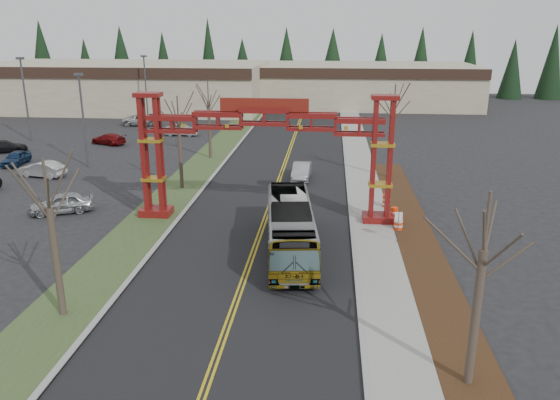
# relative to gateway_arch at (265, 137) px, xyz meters

# --- Properties ---
(ground) EXTENTS (200.00, 200.00, 0.00)m
(ground) POSITION_rel_gateway_arch_xyz_m (-0.00, -18.00, -5.98)
(ground) COLOR black
(ground) RESTS_ON ground
(road) EXTENTS (12.00, 110.00, 0.02)m
(road) POSITION_rel_gateway_arch_xyz_m (-0.00, 7.00, -5.97)
(road) COLOR black
(road) RESTS_ON ground
(lane_line_left) EXTENTS (0.12, 100.00, 0.01)m
(lane_line_left) POSITION_rel_gateway_arch_xyz_m (-0.12, 7.00, -5.96)
(lane_line_left) COLOR gold
(lane_line_left) RESTS_ON road
(lane_line_right) EXTENTS (0.12, 100.00, 0.01)m
(lane_line_right) POSITION_rel_gateway_arch_xyz_m (0.12, 7.00, -5.96)
(lane_line_right) COLOR gold
(lane_line_right) RESTS_ON road
(curb_right) EXTENTS (0.30, 110.00, 0.15)m
(curb_right) POSITION_rel_gateway_arch_xyz_m (6.15, 7.00, -5.91)
(curb_right) COLOR #969792
(curb_right) RESTS_ON ground
(sidewalk_right) EXTENTS (2.60, 110.00, 0.14)m
(sidewalk_right) POSITION_rel_gateway_arch_xyz_m (7.60, 7.00, -5.91)
(sidewalk_right) COLOR gray
(sidewalk_right) RESTS_ON ground
(landscape_strip) EXTENTS (2.60, 50.00, 0.12)m
(landscape_strip) POSITION_rel_gateway_arch_xyz_m (10.20, -8.00, -5.92)
(landscape_strip) COLOR #301E10
(landscape_strip) RESTS_ON ground
(grass_median) EXTENTS (4.00, 110.00, 0.08)m
(grass_median) POSITION_rel_gateway_arch_xyz_m (-8.00, 7.00, -5.94)
(grass_median) COLOR #334522
(grass_median) RESTS_ON ground
(curb_left) EXTENTS (0.30, 110.00, 0.15)m
(curb_left) POSITION_rel_gateway_arch_xyz_m (-6.15, 7.00, -5.91)
(curb_left) COLOR #969792
(curb_left) RESTS_ON ground
(gateway_arch) EXTENTS (18.20, 1.60, 8.90)m
(gateway_arch) POSITION_rel_gateway_arch_xyz_m (0.00, 0.00, 0.00)
(gateway_arch) COLOR #58100B
(gateway_arch) RESTS_ON ground
(retail_building_west) EXTENTS (46.00, 22.30, 7.50)m
(retail_building_west) POSITION_rel_gateway_arch_xyz_m (-30.00, 53.96, -2.22)
(retail_building_west) COLOR tan
(retail_building_west) RESTS_ON ground
(retail_building_east) EXTENTS (38.00, 20.30, 7.00)m
(retail_building_east) POSITION_rel_gateway_arch_xyz_m (10.00, 61.95, -2.47)
(retail_building_east) COLOR tan
(retail_building_east) RESTS_ON ground
(conifer_treeline) EXTENTS (116.10, 5.60, 13.00)m
(conifer_treeline) POSITION_rel_gateway_arch_xyz_m (0.25, 74.00, 0.50)
(conifer_treeline) COLOR black
(conifer_treeline) RESTS_ON ground
(transit_bus) EXTENTS (3.93, 11.58, 3.16)m
(transit_bus) POSITION_rel_gateway_arch_xyz_m (2.22, -5.81, -4.40)
(transit_bus) COLOR #A5A8AC
(transit_bus) RESTS_ON ground
(silver_sedan) EXTENTS (1.67, 4.44, 1.45)m
(silver_sedan) POSITION_rel_gateway_arch_xyz_m (1.99, 11.15, -5.26)
(silver_sedan) COLOR #A5A8AD
(silver_sedan) RESTS_ON ground
(parked_car_near_a) EXTENTS (4.84, 3.52, 1.53)m
(parked_car_near_a) POSITION_rel_gateway_arch_xyz_m (-15.14, 0.00, -5.22)
(parked_car_near_a) COLOR #A5A9AC
(parked_car_near_a) RESTS_ON ground
(parked_car_near_b) EXTENTS (4.55, 2.30, 1.43)m
(parked_car_near_b) POSITION_rel_gateway_arch_xyz_m (-21.75, 9.71, -5.27)
(parked_car_near_b) COLOR silver
(parked_car_near_b) RESTS_ON ground
(parked_car_mid_a) EXTENTS (4.79, 3.45, 1.29)m
(parked_car_mid_a) POSITION_rel_gateway_arch_xyz_m (-21.44, 24.40, -5.34)
(parked_car_mid_a) COLOR maroon
(parked_car_mid_a) RESTS_ON ground
(parked_car_mid_b) EXTENTS (1.86, 4.11, 1.37)m
(parked_car_mid_b) POSITION_rel_gateway_arch_xyz_m (-26.72, 13.85, -5.30)
(parked_car_mid_b) COLOR navy
(parked_car_mid_b) RESTS_ON ground
(parked_car_far_a) EXTENTS (4.33, 1.61, 1.41)m
(parked_car_far_a) POSITION_rel_gateway_arch_xyz_m (-14.34, 30.55, -5.28)
(parked_car_far_a) COLOR #A6A8AE
(parked_car_far_a) RESTS_ON ground
(parked_car_far_b) EXTENTS (5.48, 2.88, 1.47)m
(parked_car_far_b) POSITION_rel_gateway_arch_xyz_m (-21.77, 37.44, -5.25)
(parked_car_far_b) COLOR #BCBCBC
(parked_car_far_b) RESTS_ON ground
(parked_car_far_c) EXTENTS (4.86, 3.53, 1.31)m
(parked_car_far_c) POSITION_rel_gateway_arch_xyz_m (-31.06, 19.21, -5.33)
(parked_car_far_c) COLOR black
(parked_car_far_c) RESTS_ON ground
(bare_tree_median_near) EXTENTS (3.41, 3.41, 7.65)m
(bare_tree_median_near) POSITION_rel_gateway_arch_xyz_m (-8.00, -14.48, -0.61)
(bare_tree_median_near) COLOR #382D26
(bare_tree_median_near) RESTS_ON ground
(bare_tree_median_mid) EXTENTS (3.09, 3.09, 7.84)m
(bare_tree_median_mid) POSITION_rel_gateway_arch_xyz_m (-8.00, 7.13, -0.22)
(bare_tree_median_mid) COLOR #382D26
(bare_tree_median_mid) RESTS_ON ground
(bare_tree_median_far) EXTENTS (3.18, 3.18, 8.01)m
(bare_tree_median_far) POSITION_rel_gateway_arch_xyz_m (-8.00, 18.52, -0.11)
(bare_tree_median_far) COLOR #382D26
(bare_tree_median_far) RESTS_ON ground
(bare_tree_right_near) EXTENTS (3.32, 3.32, 7.77)m
(bare_tree_right_near) POSITION_rel_gateway_arch_xyz_m (10.00, -18.15, -0.44)
(bare_tree_right_near) COLOR #382D26
(bare_tree_right_near) RESTS_ON ground
(bare_tree_right_far) EXTENTS (3.21, 3.21, 8.44)m
(bare_tree_right_far) POSITION_rel_gateway_arch_xyz_m (10.00, 12.05, 0.29)
(bare_tree_right_far) COLOR #382D26
(bare_tree_right_far) RESTS_ON ground
(light_pole_near) EXTENTS (0.78, 0.39, 9.04)m
(light_pole_near) POSITION_rel_gateway_arch_xyz_m (-19.19, 13.68, -0.76)
(light_pole_near) COLOR #3F3F44
(light_pole_near) RESTS_ON ground
(light_pole_mid) EXTENTS (0.85, 0.43, 9.85)m
(light_pole_mid) POSITION_rel_gateway_arch_xyz_m (-31.61, 25.53, -0.28)
(light_pole_mid) COLOR #3F3F44
(light_pole_mid) RESTS_ON ground
(light_pole_far) EXTENTS (0.81, 0.41, 9.37)m
(light_pole_far) POSITION_rel_gateway_arch_xyz_m (-22.20, 41.10, -0.56)
(light_pole_far) COLOR #3F3F44
(light_pole_far) RESTS_ON ground
(street_sign) EXTENTS (0.48, 0.12, 2.12)m
(street_sign) POSITION_rel_gateway_arch_xyz_m (8.88, -3.87, -4.46)
(street_sign) COLOR #3F3F44
(street_sign) RESTS_ON ground
(barrel_south) EXTENTS (0.60, 0.60, 1.11)m
(barrel_south) POSITION_rel_gateway_arch_xyz_m (9.21, -1.53, -5.43)
(barrel_south) COLOR #F73D0D
(barrel_south) RESTS_ON ground
(barrel_mid) EXTENTS (0.53, 0.53, 0.97)m
(barrel_mid) POSITION_rel_gateway_arch_xyz_m (9.16, 0.56, -5.50)
(barrel_mid) COLOR #F73D0D
(barrel_mid) RESTS_ON ground
(barrel_north) EXTENTS (0.60, 0.60, 1.10)m
(barrel_north) POSITION_rel_gateway_arch_xyz_m (8.84, 3.27, -5.43)
(barrel_north) COLOR #F73D0D
(barrel_north) RESTS_ON ground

